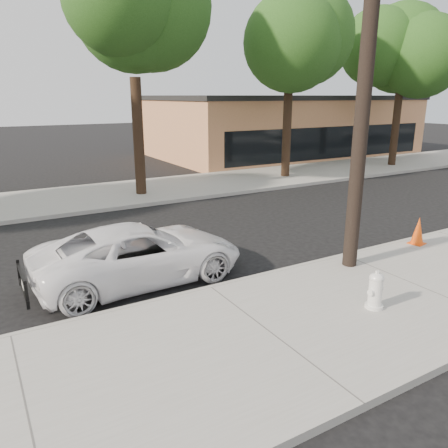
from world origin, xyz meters
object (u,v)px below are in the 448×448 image
(utility_pole, at_px, (366,71))
(traffic_cone, at_px, (418,231))
(police_cruiser, at_px, (140,253))
(fire_hydrant, at_px, (375,291))

(utility_pole, distance_m, traffic_cone, 5.05)
(utility_pole, xyz_separation_m, traffic_cone, (2.84, 0.20, -4.17))
(utility_pole, height_order, police_cruiser, utility_pole)
(utility_pole, xyz_separation_m, police_cruiser, (-4.68, 2.01, -4.02))
(police_cruiser, xyz_separation_m, fire_hydrant, (3.40, -3.92, -0.17))
(police_cruiser, xyz_separation_m, traffic_cone, (7.52, -1.81, -0.15))
(utility_pole, relative_size, fire_hydrant, 12.23)
(police_cruiser, bearing_deg, utility_pole, -114.94)
(police_cruiser, relative_size, traffic_cone, 6.27)
(utility_pole, bearing_deg, police_cruiser, 156.75)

